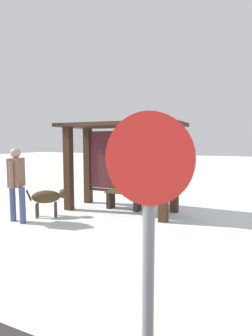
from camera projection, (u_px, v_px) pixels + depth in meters
name	position (u px, v px, depth m)	size (l,w,h in m)	color
ground_plane	(121.00, 211.00, 7.63)	(60.00, 60.00, 0.00)	silver
bus_shelter	(123.00, 149.00, 7.58)	(3.35, 1.59, 2.42)	#3A2416
bench_left_inside	(124.00, 197.00, 7.79)	(1.04, 0.40, 0.78)	#553919
person_walking	(16.00, 179.00, 6.47)	(0.54, 0.58, 1.77)	#8F6251
dog	(49.00, 197.00, 6.99)	(0.89, 0.72, 0.72)	#4A3620
street_sign	(148.00, 271.00, 1.34)	(0.44, 0.06, 2.08)	gray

